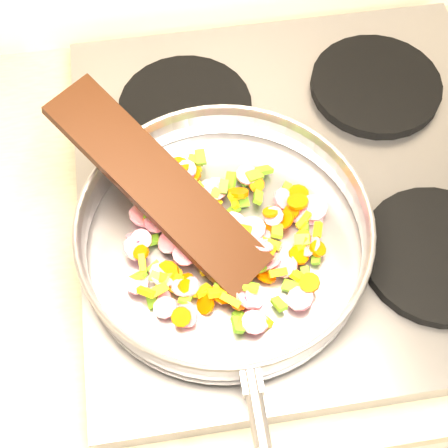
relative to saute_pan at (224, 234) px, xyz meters
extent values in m
cube|color=#939399|center=(0.12, 0.09, -0.07)|extent=(0.60, 0.60, 0.04)
cylinder|color=black|center=(-0.02, -0.05, -0.04)|extent=(0.19, 0.19, 0.02)
cylinder|color=black|center=(0.26, -0.05, -0.04)|extent=(0.19, 0.19, 0.02)
cylinder|color=black|center=(-0.02, 0.23, -0.04)|extent=(0.19, 0.19, 0.02)
cylinder|color=black|center=(0.26, 0.23, -0.04)|extent=(0.19, 0.19, 0.02)
cylinder|color=#9E9EA5|center=(0.00, 0.00, -0.03)|extent=(0.35, 0.35, 0.01)
torus|color=#9E9EA5|center=(0.00, 0.00, 0.00)|extent=(0.39, 0.39, 0.05)
torus|color=#9E9EA5|center=(0.00, 0.00, 0.02)|extent=(0.35, 0.35, 0.01)
cube|color=#9E9EA5|center=(0.00, -0.18, 0.01)|extent=(0.02, 0.03, 0.02)
cylinder|color=#DA1542|center=(0.02, -0.03, 0.00)|extent=(0.05, 0.04, 0.02)
cylinder|color=#D94E00|center=(-0.05, -0.05, -0.01)|extent=(0.03, 0.02, 0.02)
cube|color=#58981B|center=(-0.03, 0.07, -0.01)|extent=(0.01, 0.02, 0.02)
cube|color=#58981B|center=(0.05, 0.08, -0.01)|extent=(0.02, 0.02, 0.01)
cube|color=yellow|center=(0.08, -0.06, -0.01)|extent=(0.02, 0.02, 0.01)
cube|color=#58981B|center=(-0.05, 0.01, -0.02)|extent=(0.02, 0.02, 0.02)
cylinder|color=#D94E00|center=(-0.03, -0.08, -0.02)|extent=(0.03, 0.03, 0.03)
cube|color=yellow|center=(-0.09, 0.06, 0.00)|extent=(0.02, 0.01, 0.01)
cylinder|color=#DA1542|center=(0.00, 0.08, -0.02)|extent=(0.03, 0.03, 0.02)
cube|color=#58981B|center=(0.10, 0.01, -0.01)|extent=(0.02, 0.02, 0.02)
cylinder|color=#DA1542|center=(0.06, 0.02, 0.00)|extent=(0.03, 0.03, 0.01)
cylinder|color=#DA1542|center=(-0.06, -0.06, -0.01)|extent=(0.04, 0.04, 0.02)
cylinder|color=#DA1542|center=(0.10, 0.02, -0.01)|extent=(0.03, 0.03, 0.02)
cube|color=yellow|center=(-0.05, 0.05, -0.02)|extent=(0.03, 0.02, 0.02)
cube|color=#58981B|center=(0.00, 0.06, -0.01)|extent=(0.02, 0.02, 0.01)
cylinder|color=#D94E00|center=(-0.10, -0.01, 0.00)|extent=(0.03, 0.03, 0.01)
cube|color=yellow|center=(0.09, -0.02, -0.02)|extent=(0.03, 0.02, 0.02)
cylinder|color=#D94E00|center=(0.06, 0.01, -0.02)|extent=(0.03, 0.02, 0.02)
cube|color=#58981B|center=(0.01, 0.01, -0.02)|extent=(0.02, 0.02, 0.01)
cylinder|color=#DA1542|center=(-0.05, -0.02, -0.01)|extent=(0.04, 0.04, 0.01)
cube|color=#58981B|center=(0.03, 0.06, -0.02)|extent=(0.02, 0.03, 0.02)
cylinder|color=#D94E00|center=(0.09, 0.03, -0.01)|extent=(0.03, 0.03, 0.02)
cylinder|color=#DA1542|center=(-0.06, -0.09, -0.01)|extent=(0.03, 0.04, 0.03)
cube|color=#58981B|center=(-0.11, -0.03, -0.01)|extent=(0.02, 0.02, 0.02)
cube|color=yellow|center=(-0.02, 0.12, -0.02)|extent=(0.02, 0.02, 0.01)
cylinder|color=#DA1542|center=(0.03, -0.01, -0.02)|extent=(0.05, 0.04, 0.03)
cylinder|color=#D94E00|center=(0.02, -0.05, -0.01)|extent=(0.02, 0.02, 0.02)
cube|color=yellow|center=(-0.09, 0.07, -0.01)|extent=(0.02, 0.02, 0.02)
cube|color=#58981B|center=(0.02, -0.07, 0.00)|extent=(0.02, 0.02, 0.01)
cube|color=yellow|center=(-0.01, -0.08, 0.00)|extent=(0.03, 0.02, 0.01)
cube|color=#58981B|center=(-0.09, 0.01, -0.02)|extent=(0.02, 0.02, 0.01)
cylinder|color=#DA1542|center=(-0.01, -0.06, -0.02)|extent=(0.04, 0.04, 0.02)
cylinder|color=#DA1542|center=(-0.03, 0.06, -0.01)|extent=(0.04, 0.04, 0.02)
cube|color=yellow|center=(0.02, 0.05, 0.00)|extent=(0.02, 0.01, 0.02)
cube|color=#58981B|center=(-0.06, 0.02, -0.02)|extent=(0.02, 0.02, 0.01)
cylinder|color=#DA1542|center=(0.01, -0.06, -0.02)|extent=(0.03, 0.04, 0.03)
cylinder|color=#D94E00|center=(0.04, -0.05, -0.02)|extent=(0.04, 0.03, 0.02)
cube|color=#58981B|center=(0.05, 0.05, -0.01)|extent=(0.02, 0.03, 0.02)
cube|color=#58981B|center=(-0.01, -0.05, -0.02)|extent=(0.02, 0.03, 0.01)
cylinder|color=#D94E00|center=(-0.08, 0.07, -0.01)|extent=(0.03, 0.03, 0.01)
cube|color=#58981B|center=(0.09, -0.06, -0.02)|extent=(0.01, 0.02, 0.01)
cube|color=yellow|center=(-0.01, 0.05, -0.01)|extent=(0.02, 0.01, 0.01)
cylinder|color=#DA1542|center=(0.11, 0.02, -0.03)|extent=(0.05, 0.04, 0.02)
cube|color=#58981B|center=(-0.07, 0.07, -0.01)|extent=(0.02, 0.02, 0.02)
cube|color=#58981B|center=(-0.05, -0.07, -0.01)|extent=(0.02, 0.03, 0.01)
cube|color=#58981B|center=(-0.09, -0.02, -0.02)|extent=(0.02, 0.02, 0.01)
cube|color=yellow|center=(0.02, 0.05, -0.01)|extent=(0.01, 0.02, 0.01)
cube|color=#58981B|center=(0.06, 0.00, -0.01)|extent=(0.02, 0.02, 0.01)
cube|color=#58981B|center=(0.05, -0.02, -0.02)|extent=(0.02, 0.02, 0.02)
cube|color=#58981B|center=(0.07, -0.07, -0.02)|extent=(0.03, 0.02, 0.01)
cylinder|color=#DA1542|center=(0.01, 0.01, 0.00)|extent=(0.05, 0.05, 0.02)
cylinder|color=#D94E00|center=(0.10, 0.05, -0.02)|extent=(0.03, 0.03, 0.01)
cube|color=yellow|center=(-0.03, -0.06, -0.02)|extent=(0.02, 0.02, 0.01)
cylinder|color=#D94E00|center=(0.08, -0.03, -0.01)|extent=(0.03, 0.03, 0.01)
cube|color=yellow|center=(-0.10, -0.06, 0.00)|extent=(0.02, 0.02, 0.02)
cube|color=yellow|center=(0.00, 0.06, -0.02)|extent=(0.02, 0.02, 0.02)
cube|color=#58981B|center=(-0.09, -0.06, -0.02)|extent=(0.02, 0.02, 0.01)
cylinder|color=#DA1542|center=(-0.03, 0.10, -0.01)|extent=(0.04, 0.03, 0.02)
cube|color=#58981B|center=(0.02, 0.08, -0.01)|extent=(0.02, 0.03, 0.02)
cylinder|color=#D94E00|center=(0.09, -0.01, -0.01)|extent=(0.02, 0.02, 0.02)
cube|color=yellow|center=(-0.04, -0.06, -0.01)|extent=(0.02, 0.01, 0.01)
cube|color=yellow|center=(-0.02, -0.02, 0.00)|extent=(0.02, 0.02, 0.01)
cylinder|color=#DA1542|center=(0.04, 0.08, -0.01)|extent=(0.03, 0.03, 0.01)
cube|color=yellow|center=(0.05, -0.06, -0.01)|extent=(0.02, 0.01, 0.01)
cube|color=#58981B|center=(-0.04, 0.03, -0.01)|extent=(0.02, 0.02, 0.01)
cylinder|color=#D94E00|center=(0.06, 0.02, 0.00)|extent=(0.03, 0.02, 0.02)
cube|color=yellow|center=(-0.05, 0.00, -0.01)|extent=(0.02, 0.03, 0.01)
cube|color=#58981B|center=(0.00, -0.11, -0.01)|extent=(0.01, 0.02, 0.01)
cube|color=yellow|center=(-0.02, 0.07, -0.01)|extent=(0.02, 0.02, 0.02)
cylinder|color=#DA1542|center=(-0.08, -0.08, -0.01)|extent=(0.04, 0.04, 0.00)
cube|color=#58981B|center=(0.09, -0.02, -0.01)|extent=(0.02, 0.02, 0.01)
cylinder|color=#DA1542|center=(0.04, -0.02, 0.00)|extent=(0.03, 0.03, 0.03)
cube|color=#58981B|center=(0.01, 0.07, -0.01)|extent=(0.02, 0.02, 0.01)
cylinder|color=#DA1542|center=(-0.07, 0.01, -0.01)|extent=(0.04, 0.04, 0.02)
cube|color=#58981B|center=(-0.01, 0.03, -0.01)|extent=(0.02, 0.02, 0.01)
cube|color=yellow|center=(-0.05, 0.10, -0.02)|extent=(0.03, 0.02, 0.02)
cylinder|color=#D94E00|center=(-0.07, -0.04, -0.02)|extent=(0.03, 0.03, 0.01)
cylinder|color=#DA1542|center=(-0.04, 0.10, -0.01)|extent=(0.04, 0.04, 0.02)
cube|color=yellow|center=(-0.03, -0.03, -0.02)|extent=(0.01, 0.03, 0.02)
cube|color=#58981B|center=(0.00, 0.02, -0.02)|extent=(0.02, 0.02, 0.02)
cylinder|color=#DA1542|center=(-0.09, -0.06, -0.02)|extent=(0.03, 0.03, 0.02)
cube|color=#58981B|center=(0.05, -0.09, -0.01)|extent=(0.02, 0.02, 0.01)
cylinder|color=#DA1542|center=(-0.05, -0.06, -0.01)|extent=(0.03, 0.03, 0.02)
cylinder|color=#D94E00|center=(0.03, 0.06, 0.00)|extent=(0.04, 0.03, 0.03)
cylinder|color=#D94E00|center=(-0.03, 0.10, -0.02)|extent=(0.04, 0.04, 0.01)
cylinder|color=#DA1542|center=(0.07, -0.05, -0.01)|extent=(0.03, 0.04, 0.02)
cylinder|color=#D94E00|center=(0.09, -0.08, 0.00)|extent=(0.03, 0.03, 0.02)
cube|color=#58981B|center=(0.02, 0.04, -0.02)|extent=(0.02, 0.02, 0.01)
cylinder|color=#D94E00|center=(-0.05, -0.06, -0.01)|extent=(0.03, 0.03, 0.02)
cylinder|color=#D94E00|center=(0.01, -0.02, -0.02)|extent=(0.03, 0.02, 0.02)
cylinder|color=#D94E00|center=(0.10, 0.03, 0.00)|extent=(0.04, 0.04, 0.01)
cube|color=yellow|center=(-0.08, -0.05, -0.01)|extent=(0.02, 0.02, 0.02)
cube|color=yellow|center=(0.02, 0.01, -0.01)|extent=(0.03, 0.02, 0.02)
cylinder|color=#DA1542|center=(0.01, -0.05, -0.01)|extent=(0.04, 0.03, 0.03)
cylinder|color=#D94E00|center=(-0.04, 0.04, -0.01)|extent=(0.03, 0.02, 0.02)
cylinder|color=#DA1542|center=(0.04, -0.02, -0.01)|extent=(0.03, 0.04, 0.03)
cube|color=#58981B|center=(0.00, -0.11, -0.01)|extent=(0.02, 0.02, 0.02)
cube|color=#58981B|center=(0.09, 0.06, -0.02)|extent=(0.02, 0.02, 0.01)
cube|color=#58981B|center=(-0.02, -0.06, -0.01)|extent=(0.01, 0.02, 0.02)
cylinder|color=#DA1542|center=(0.12, 0.03, -0.01)|extent=(0.05, 0.05, 0.01)
cylinder|color=#DA1542|center=(0.02, -0.08, -0.01)|extent=(0.03, 0.03, 0.02)
cylinder|color=#DA1542|center=(0.05, -0.04, -0.02)|extent=(0.03, 0.03, 0.02)
cylinder|color=#D94E00|center=(-0.06, -0.09, -0.01)|extent=(0.03, 0.02, 0.02)
cube|color=#58981B|center=(0.04, 0.08, -0.02)|extent=(0.02, 0.02, 0.02)
cube|color=yellow|center=(0.06, -0.01, -0.02)|extent=(0.03, 0.02, 0.02)
cylinder|color=#DA1542|center=(-0.07, 0.04, -0.01)|extent=(0.04, 0.04, 0.03)
cube|color=#58981B|center=(-0.08, 0.04, -0.01)|extent=(0.02, 0.02, 0.02)
cylinder|color=#DA1542|center=(-0.11, 0.00, -0.01)|extent=(0.04, 0.04, 0.02)
cylinder|color=#DA1542|center=(0.05, -0.04, -0.02)|extent=(0.03, 0.03, 0.03)
cylinder|color=#D94E00|center=(-0.01, -0.07, -0.01)|extent=(0.04, 0.04, 0.02)
cylinder|color=#D94E00|center=(0.11, -0.03, -0.01)|extent=(0.03, 0.03, 0.02)
cylinder|color=#D94E00|center=(0.08, 0.01, -0.01)|extent=(0.03, 0.03, 0.03)
cylinder|color=#DA1542|center=(-0.02, 0.01, -0.03)|extent=(0.05, 0.05, 0.02)
cylinder|color=#DA1542|center=(-0.11, -0.04, -0.01)|extent=(0.04, 0.04, 0.01)
cube|color=#58981B|center=(-0.02, 0.12, -0.01)|extent=(0.02, 0.02, 0.01)
cylinder|color=#DA1542|center=(0.02, -0.11, -0.02)|extent=(0.04, 0.04, 0.01)
cylinder|color=#D94E00|center=(0.05, 0.07, -0.01)|extent=(0.02, 0.02, 0.02)
cylinder|color=#D94E00|center=(0.00, 0.08, -0.02)|extent=(0.03, 0.03, 0.02)
cube|color=yellow|center=(0.05, -0.03, -0.01)|extent=(0.02, 0.02, 0.01)
cube|color=#58981B|center=(0.00, -0.10, -0.02)|extent=(0.02, 0.02, 0.01)
cylinder|color=#DA1542|center=(0.04, 0.01, -0.01)|extent=(0.04, 0.04, 0.01)
cylinder|color=#D94E00|center=(-0.08, 0.04, -0.02)|extent=(0.03, 0.04, 0.02)
cube|color=#58981B|center=(0.11, -0.04, -0.02)|extent=(0.02, 0.02, 0.01)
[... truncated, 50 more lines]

